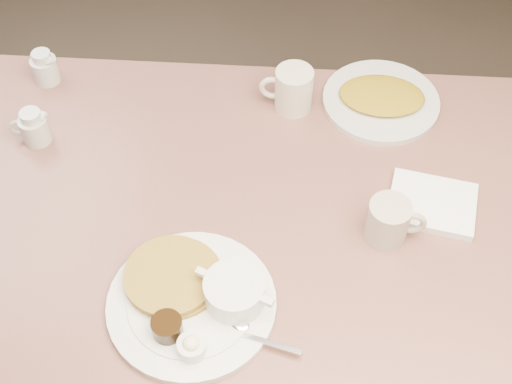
# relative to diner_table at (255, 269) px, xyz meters

# --- Properties ---
(diner_table) EXTENTS (1.50, 0.90, 0.75)m
(diner_table) POSITION_rel_diner_table_xyz_m (0.00, 0.00, 0.00)
(diner_table) COLOR #84564C
(diner_table) RESTS_ON ground
(main_plate) EXTENTS (0.40, 0.40, 0.07)m
(main_plate) POSITION_rel_diner_table_xyz_m (-0.09, -0.19, 0.19)
(main_plate) COLOR silver
(main_plate) RESTS_ON diner_table
(coffee_mug_near) EXTENTS (0.11, 0.08, 0.09)m
(coffee_mug_near) POSITION_rel_diner_table_xyz_m (0.25, -0.01, 0.22)
(coffee_mug_near) COLOR #B1AA94
(coffee_mug_near) RESTS_ON diner_table
(napkin) EXTENTS (0.19, 0.16, 0.02)m
(napkin) POSITION_rel_diner_table_xyz_m (0.35, 0.06, 0.18)
(napkin) COLOR white
(napkin) RESTS_ON diner_table
(coffee_mug_far) EXTENTS (0.12, 0.09, 0.10)m
(coffee_mug_far) POSITION_rel_diner_table_xyz_m (0.06, 0.32, 0.22)
(coffee_mug_far) COLOR beige
(coffee_mug_far) RESTS_ON diner_table
(creamer_left) EXTENTS (0.09, 0.08, 0.08)m
(creamer_left) POSITION_rel_diner_table_xyz_m (-0.48, 0.19, 0.21)
(creamer_left) COLOR #B9B9B5
(creamer_left) RESTS_ON diner_table
(creamer_right) EXTENTS (0.08, 0.07, 0.08)m
(creamer_right) POSITION_rel_diner_table_xyz_m (-0.50, 0.37, 0.21)
(creamer_right) COLOR beige
(creamer_right) RESTS_ON diner_table
(hash_plate) EXTENTS (0.27, 0.27, 0.04)m
(hash_plate) POSITION_rel_diner_table_xyz_m (0.26, 0.35, 0.18)
(hash_plate) COLOR #BBBBB7
(hash_plate) RESTS_ON diner_table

